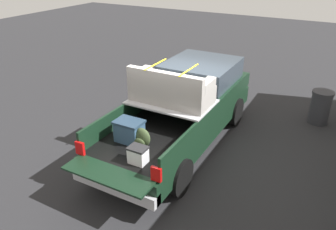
# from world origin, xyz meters

# --- Properties ---
(ground_plane) EXTENTS (40.00, 40.00, 0.00)m
(ground_plane) POSITION_xyz_m (0.00, 0.00, 0.00)
(ground_plane) COLOR #262628
(pickup_truck) EXTENTS (6.05, 2.06, 2.23)m
(pickup_truck) POSITION_xyz_m (0.38, 0.00, 0.97)
(pickup_truck) COLOR black
(pickup_truck) RESTS_ON ground_plane
(trash_can) EXTENTS (0.60, 0.60, 0.98)m
(trash_can) POSITION_xyz_m (3.05, -3.02, 0.50)
(trash_can) COLOR #2D2D33
(trash_can) RESTS_ON ground_plane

